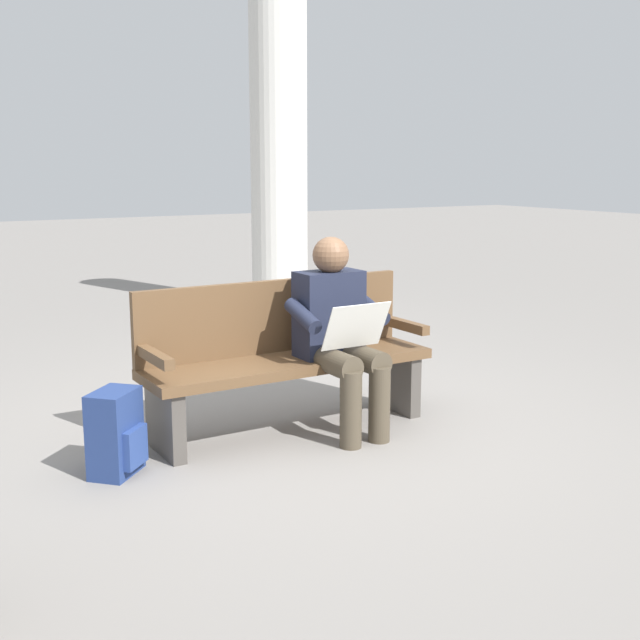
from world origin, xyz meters
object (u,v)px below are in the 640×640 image
Objects in this scene: backpack at (116,434)px; support_pillar at (279,152)px; bench_near at (284,355)px; person_seated at (339,330)px.

support_pillar is at bearing -127.60° from backpack.
support_pillar reaches higher than backpack.
backpack is at bearing 11.35° from bench_near.
person_seated is at bearing 136.57° from bench_near.
support_pillar reaches higher than person_seated.
person_seated reaches higher than backpack.
backpack is 0.13× the size of support_pillar.
person_seated is 4.34m from support_pillar.
person_seated is at bearing 67.27° from support_pillar.
bench_near is 0.38m from person_seated.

